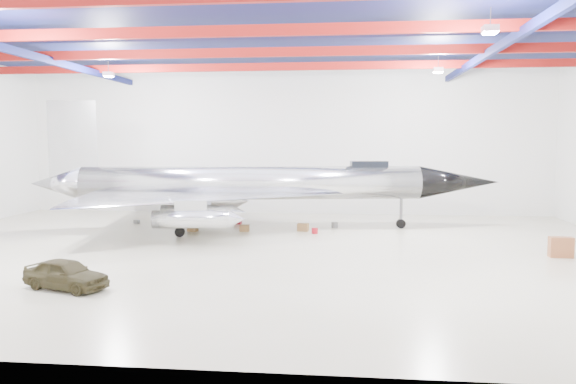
# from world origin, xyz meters

# --- Properties ---
(floor) EXTENTS (40.00, 40.00, 0.00)m
(floor) POSITION_xyz_m (0.00, 0.00, 0.00)
(floor) COLOR #BCB495
(floor) RESTS_ON ground
(wall_back) EXTENTS (40.00, 0.00, 40.00)m
(wall_back) POSITION_xyz_m (0.00, 15.00, 5.50)
(wall_back) COLOR silver
(wall_back) RESTS_ON floor
(ceiling) EXTENTS (40.00, 40.00, 0.00)m
(ceiling) POSITION_xyz_m (0.00, 0.00, 11.00)
(ceiling) COLOR #0A0F38
(ceiling) RESTS_ON wall_back
(ceiling_structure) EXTENTS (39.50, 29.50, 1.08)m
(ceiling_structure) POSITION_xyz_m (0.00, 0.00, 10.32)
(ceiling_structure) COLOR maroon
(ceiling_structure) RESTS_ON ceiling
(jet_aircraft) EXTENTS (29.41, 19.16, 8.04)m
(jet_aircraft) POSITION_xyz_m (-1.18, 6.75, 2.64)
(jet_aircraft) COLOR silver
(jet_aircraft) RESTS_ON floor
(jeep) EXTENTS (3.65, 2.33, 1.16)m
(jeep) POSITION_xyz_m (-5.72, -8.17, 0.58)
(jeep) COLOR #342E1A
(jeep) RESTS_ON floor
(desk) EXTENTS (1.08, 0.57, 0.98)m
(desk) POSITION_xyz_m (15.01, -0.15, 0.49)
(desk) COLOR brown
(desk) RESTS_ON floor
(crate_ply) EXTENTS (0.68, 0.61, 0.39)m
(crate_ply) POSITION_xyz_m (-4.68, 5.58, 0.20)
(crate_ply) COLOR olive
(crate_ply) RESTS_ON floor
(toolbox_red) EXTENTS (0.52, 0.44, 0.33)m
(toolbox_red) POSITION_xyz_m (-2.50, 8.91, 0.16)
(toolbox_red) COLOR maroon
(toolbox_red) RESTS_ON floor
(parts_bin) EXTENTS (0.73, 0.61, 0.47)m
(parts_bin) POSITION_xyz_m (2.09, 6.43, 0.23)
(parts_bin) COLOR olive
(parts_bin) RESTS_ON floor
(crate_small) EXTENTS (0.38, 0.33, 0.24)m
(crate_small) POSITION_xyz_m (-9.40, 8.51, 0.12)
(crate_small) COLOR #59595B
(crate_small) RESTS_ON floor
(tool_chest) EXTENTS (0.48, 0.48, 0.34)m
(tool_chest) POSITION_xyz_m (2.87, 5.53, 0.17)
(tool_chest) COLOR maroon
(tool_chest) RESTS_ON floor
(oil_barrel) EXTENTS (0.57, 0.46, 0.39)m
(oil_barrel) POSITION_xyz_m (-1.50, 5.94, 0.20)
(oil_barrel) COLOR olive
(oil_barrel) RESTS_ON floor
(spares_box) EXTENTS (0.42, 0.42, 0.38)m
(spares_box) POSITION_xyz_m (4.01, 7.97, 0.19)
(spares_box) COLOR #59595B
(spares_box) RESTS_ON floor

